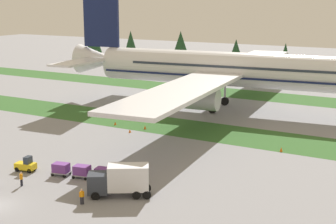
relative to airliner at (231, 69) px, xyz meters
name	(u,v)px	position (x,y,z in m)	size (l,w,h in m)	color
grass_strip_near	(175,127)	(-2.85, -17.05, -8.16)	(320.00, 11.30, 0.01)	#336028
grass_strip_far	(248,94)	(-2.85, 17.56, -8.16)	(320.00, 11.30, 0.01)	#336028
airliner	(231,69)	(0.00, 0.00, 0.00)	(69.06, 85.03, 22.77)	white
baggage_tug	(26,165)	(-8.22, -46.61, -7.34)	(2.81, 1.80, 1.97)	yellow
cargo_dolly_lead	(61,168)	(-3.30, -45.59, -7.24)	(2.46, 1.91, 1.55)	#A3A3A8
cargo_dolly_second	(82,171)	(-0.46, -45.01, -7.24)	(2.46, 1.91, 1.55)	#A3A3A8
cargo_dolly_third	(104,173)	(2.38, -44.42, -7.24)	(2.46, 1.91, 1.55)	#A3A3A8
cargo_dolly_fourth	(126,176)	(5.22, -43.84, -7.24)	(2.46, 1.91, 1.55)	#A3A3A8
catering_truck	(120,179)	(7.01, -47.53, -6.21)	(7.11, 5.65, 3.58)	#2D333D
ground_crew_marshaller	(21,178)	(-4.83, -50.73, -7.21)	(0.36, 0.54, 1.74)	black
ground_crew_loader	(82,196)	(4.77, -51.44, -7.21)	(0.36, 0.48, 1.74)	black
taxiway_marker_0	(281,149)	(17.43, -22.23, -7.82)	(0.44, 0.44, 0.67)	orange
taxiway_marker_1	(145,127)	(-6.49, -21.02, -7.84)	(0.44, 0.44, 0.65)	orange
taxiway_marker_2	(130,131)	(-7.47, -24.13, -7.90)	(0.44, 0.44, 0.52)	orange
taxiway_marker_3	(115,123)	(-12.55, -21.17, -7.86)	(0.44, 0.44, 0.60)	orange
distant_tree_line	(259,50)	(-12.37, 50.58, -1.18)	(149.12, 9.46, 12.04)	#4C3823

